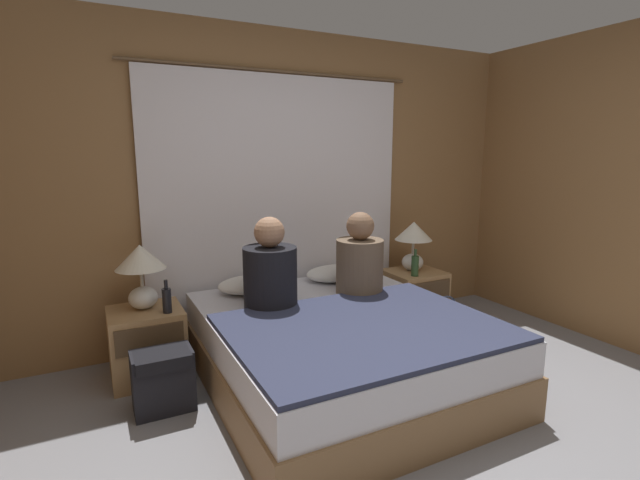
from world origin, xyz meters
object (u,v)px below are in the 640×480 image
(pillow_left, at_px, (251,284))
(pillow_right, at_px, (335,273))
(lamp_left, at_px, (141,267))
(handbag_on_floor, at_px, (445,324))
(beer_bottle_on_left_stand, at_px, (167,300))
(person_right_in_bed, at_px, (360,261))
(nightstand_left, at_px, (147,344))
(bed, at_px, (339,349))
(backpack_on_floor, at_px, (163,377))
(beer_bottle_on_right_stand, at_px, (415,265))
(person_left_in_bed, at_px, (270,271))
(nightstand_right, at_px, (414,297))
(lamp_right, at_px, (413,238))

(pillow_left, bearing_deg, pillow_right, 0.00)
(lamp_left, relative_size, handbag_on_floor, 1.22)
(pillow_left, distance_m, beer_bottle_on_left_stand, 0.67)
(person_right_in_bed, bearing_deg, nightstand_left, 168.09)
(bed, distance_m, beer_bottle_on_left_stand, 1.19)
(nightstand_left, height_order, backpack_on_floor, nightstand_left)
(person_right_in_bed, bearing_deg, bed, -136.60)
(bed, distance_m, beer_bottle_on_right_stand, 1.22)
(person_left_in_bed, distance_m, person_right_in_bed, 0.72)
(nightstand_right, distance_m, lamp_left, 2.35)
(lamp_right, distance_m, beer_bottle_on_left_stand, 2.17)
(nightstand_left, xyz_separation_m, backpack_on_floor, (0.03, -0.48, -0.03))
(bed, bearing_deg, nightstand_right, 30.07)
(lamp_right, xyz_separation_m, pillow_left, (-1.51, 0.04, -0.24))
(bed, bearing_deg, person_right_in_bed, 43.40)
(beer_bottle_on_left_stand, bearing_deg, lamp_left, 129.36)
(pillow_left, relative_size, person_right_in_bed, 0.80)
(nightstand_right, height_order, lamp_left, lamp_left)
(beer_bottle_on_left_stand, distance_m, handbag_on_floor, 2.24)
(lamp_right, relative_size, person_right_in_bed, 0.72)
(bed, height_order, person_right_in_bed, person_right_in_bed)
(lamp_left, relative_size, pillow_left, 0.89)
(pillow_right, bearing_deg, beer_bottle_on_right_stand, -16.35)
(beer_bottle_on_left_stand, bearing_deg, lamp_right, 4.23)
(beer_bottle_on_right_stand, bearing_deg, person_right_in_bed, -164.10)
(lamp_left, xyz_separation_m, beer_bottle_on_right_stand, (2.18, -0.16, -0.20))
(pillow_right, height_order, backpack_on_floor, pillow_right)
(person_right_in_bed, height_order, backpack_on_floor, person_right_in_bed)
(nightstand_left, xyz_separation_m, lamp_left, (0.00, 0.04, 0.54))
(pillow_left, bearing_deg, person_left_in_bed, -87.85)
(nightstand_right, height_order, person_right_in_bed, person_right_in_bed)
(backpack_on_floor, bearing_deg, bed, -9.13)
(person_right_in_bed, relative_size, beer_bottle_on_right_stand, 2.64)
(person_left_in_bed, bearing_deg, handbag_on_floor, -2.65)
(nightstand_left, xyz_separation_m, lamp_right, (2.28, 0.04, 0.54))
(handbag_on_floor, bearing_deg, nightstand_right, 93.92)
(beer_bottle_on_left_stand, distance_m, backpack_on_floor, 0.52)
(bed, xyz_separation_m, person_left_in_bed, (-0.35, 0.34, 0.50))
(person_left_in_bed, height_order, beer_bottle_on_right_stand, person_left_in_bed)
(beer_bottle_on_left_stand, bearing_deg, nightstand_left, 136.50)
(nightstand_right, xyz_separation_m, handbag_on_floor, (0.03, -0.39, -0.13))
(beer_bottle_on_left_stand, height_order, backpack_on_floor, beer_bottle_on_left_stand)
(nightstand_left, relative_size, pillow_left, 0.98)
(lamp_left, height_order, person_right_in_bed, person_right_in_bed)
(person_left_in_bed, relative_size, beer_bottle_on_right_stand, 2.69)
(person_left_in_bed, bearing_deg, pillow_left, 92.15)
(nightstand_right, height_order, pillow_right, pillow_right)
(pillow_left, distance_m, beer_bottle_on_right_stand, 1.42)
(lamp_right, height_order, handbag_on_floor, lamp_right)
(person_right_in_bed, xyz_separation_m, backpack_on_floor, (-1.47, -0.17, -0.52))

